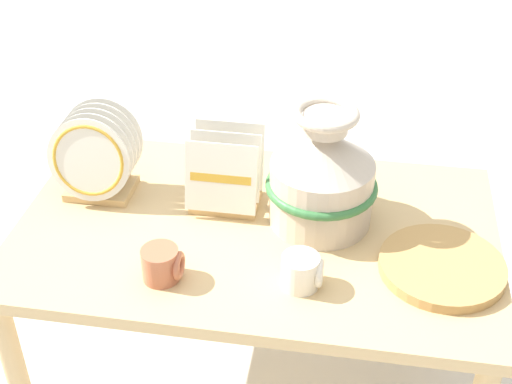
{
  "coord_description": "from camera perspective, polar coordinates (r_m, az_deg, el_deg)",
  "views": [
    {
      "loc": [
        0.24,
        -1.44,
        1.73
      ],
      "look_at": [
        0.0,
        0.0,
        0.72
      ],
      "focal_mm": 50.0,
      "sensor_mm": 36.0,
      "label": 1
    }
  ],
  "objects": [
    {
      "name": "wicker_charger_stack",
      "position": [
        1.76,
        14.66,
        -5.79
      ],
      "size": [
        0.3,
        0.3,
        0.03
      ],
      "color": "tan",
      "rests_on": "display_table"
    },
    {
      "name": "dish_rack_square_plates",
      "position": [
        1.89,
        -2.45,
        0.94
      ],
      "size": [
        0.19,
        0.16,
        0.21
      ],
      "color": "tan",
      "rests_on": "display_table"
    },
    {
      "name": "mug_terracotta_glaze",
      "position": [
        1.68,
        -7.5,
        -5.76
      ],
      "size": [
        0.1,
        0.09,
        0.08
      ],
      "color": "#B76647",
      "rests_on": "display_table"
    },
    {
      "name": "ceramic_vase",
      "position": [
        1.8,
        5.31,
        1.37
      ],
      "size": [
        0.29,
        0.29,
        0.33
      ],
      "color": "beige",
      "rests_on": "display_table"
    },
    {
      "name": "display_table",
      "position": [
        1.89,
        -0.0,
        -4.53
      ],
      "size": [
        1.24,
        0.75,
        0.61
      ],
      "color": "tan",
      "rests_on": "ground_plane"
    },
    {
      "name": "ground_plane",
      "position": [
        2.27,
        -0.0,
        -15.01
      ],
      "size": [
        14.0,
        14.0,
        0.0
      ],
      "primitive_type": "plane",
      "color": "silver"
    },
    {
      "name": "mug_cream_glaze",
      "position": [
        1.65,
        3.72,
        -6.36
      ],
      "size": [
        0.1,
        0.09,
        0.08
      ],
      "color": "silver",
      "rests_on": "display_table"
    },
    {
      "name": "dish_rack_round_plates",
      "position": [
        1.95,
        -12.67,
        2.62
      ],
      "size": [
        0.23,
        0.17,
        0.25
      ],
      "color": "tan",
      "rests_on": "display_table"
    }
  ]
}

